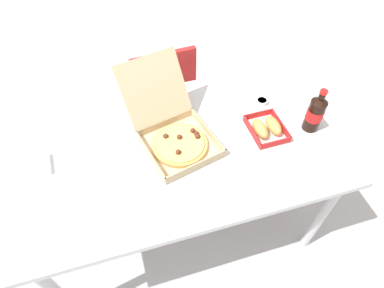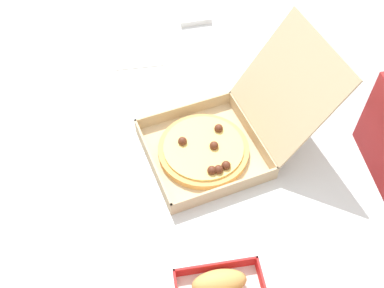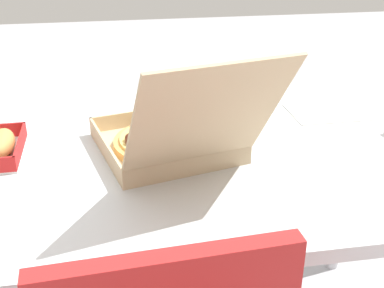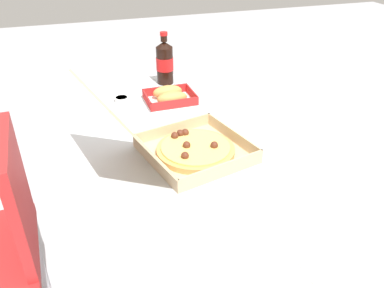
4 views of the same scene
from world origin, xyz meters
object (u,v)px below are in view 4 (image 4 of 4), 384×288
pizza_box_open (183,146)px  cola_bottle (165,62)px  paper_menu (323,249)px  dipping_sauce_cup (122,99)px  bread_side_box (170,96)px

pizza_box_open → cola_bottle: 0.63m
pizza_box_open → paper_menu: 0.50m
cola_bottle → paper_menu: cola_bottle is taller
dipping_sauce_cup → cola_bottle: bearing=-56.3°
bread_side_box → paper_menu: size_ratio=0.92×
pizza_box_open → paper_menu: pizza_box_open is taller
cola_bottle → paper_menu: size_ratio=1.07×
bread_side_box → dipping_sauce_cup: size_ratio=3.44×
cola_bottle → paper_menu: 1.08m
pizza_box_open → dipping_sauce_cup: 0.49m
pizza_box_open → cola_bottle: size_ratio=2.28×
cola_bottle → dipping_sauce_cup: (-0.14, 0.22, -0.08)m
cola_bottle → paper_menu: (-1.07, -0.09, -0.09)m
bread_side_box → dipping_sauce_cup: bread_side_box is taller
bread_side_box → paper_menu: (-0.87, -0.12, -0.02)m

